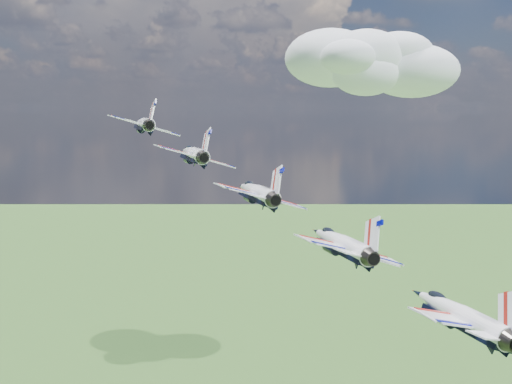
# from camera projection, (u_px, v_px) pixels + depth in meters

# --- Properties ---
(cloud_far) EXTENTS (66.20, 52.02, 26.01)m
(cloud_far) POSITION_uv_depth(u_px,v_px,m) (372.00, 61.00, 281.04)
(cloud_far) COLOR white
(jet_0) EXTENTS (14.63, 16.65, 6.63)m
(jet_0) POSITION_uv_depth(u_px,v_px,m) (143.00, 124.00, 88.28)
(jet_0) COLOR silver
(jet_1) EXTENTS (14.63, 16.65, 6.63)m
(jet_1) POSITION_uv_depth(u_px,v_px,m) (193.00, 154.00, 78.52)
(jet_1) COLOR white
(jet_2) EXTENTS (14.63, 16.65, 6.63)m
(jet_2) POSITION_uv_depth(u_px,v_px,m) (256.00, 192.00, 68.76)
(jet_2) COLOR white
(jet_3) EXTENTS (14.63, 16.65, 6.63)m
(jet_3) POSITION_uv_depth(u_px,v_px,m) (340.00, 243.00, 59.00)
(jet_3) COLOR silver
(jet_4) EXTENTS (14.63, 16.65, 6.63)m
(jet_4) POSITION_uv_depth(u_px,v_px,m) (458.00, 314.00, 49.24)
(jet_4) COLOR white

